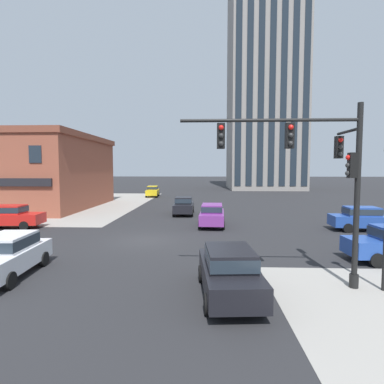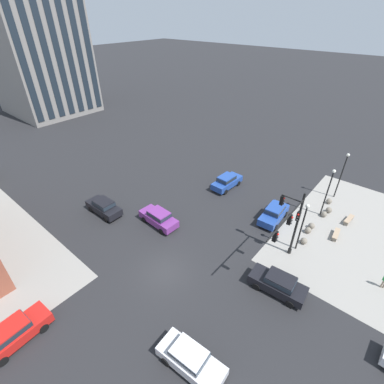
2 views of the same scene
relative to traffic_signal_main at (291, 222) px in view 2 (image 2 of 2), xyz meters
name	(u,v)px [view 2 (image 2 of 2)]	position (x,y,z in m)	size (l,w,h in m)	color
ground_plane	(165,272)	(-7.85, 7.03, -4.34)	(320.00, 320.00, 0.00)	#262628
traffic_signal_main	(291,222)	(0.00, 0.00, 0.00)	(6.50, 2.09, 6.65)	black
bollard_sphere_curb_a	(304,241)	(3.30, -0.73, -4.02)	(0.63, 0.63, 0.63)	gray
bollard_sphere_curb_b	(308,230)	(5.09, -0.46, -4.02)	(0.63, 0.63, 0.63)	gray
bollard_sphere_curb_c	(312,226)	(5.98, -0.48, -4.02)	(0.63, 0.63, 0.63)	gray
bollard_sphere_curb_d	(324,214)	(8.80, -0.79, -4.02)	(0.63, 0.63, 0.63)	gray
bollard_sphere_curb_e	(329,210)	(9.90, -0.97, -4.02)	(0.63, 0.63, 0.63)	gray
bollard_sphere_curb_f	(329,201)	(11.67, -0.42, -4.02)	(0.63, 0.63, 0.63)	gray
bench_near_signal	(336,234)	(6.26, -2.81, -4.01)	(1.84, 0.64, 0.49)	tan
bench_mid_block	(349,220)	(9.54, -3.13, -4.01)	(1.84, 0.65, 0.49)	tan
street_lamp_corner_near	(303,222)	(2.15, -0.44, -1.08)	(0.36, 0.36, 5.17)	black
street_lamp_mid_sidewalk	(329,188)	(8.92, -0.41, -0.82)	(0.36, 0.36, 5.64)	black
street_lamp_corner_far	(343,171)	(13.49, -0.47, -0.76)	(0.36, 0.36, 5.75)	black
car_main_northbound_far	(104,206)	(-6.26, 17.95, -3.42)	(1.93, 4.42, 1.68)	black
car_main_southbound_near	(14,332)	(-18.48, 10.56, -3.42)	(4.50, 2.09, 1.68)	red
car_cross_eastbound	(278,283)	(-3.39, -1.19, -3.42)	(2.15, 4.52, 1.68)	black
car_cross_westbound	(274,213)	(4.72, 3.18, -3.42)	(4.49, 2.08, 1.68)	#23479E
car_parked_curb	(227,181)	(6.84, 10.66, -3.42)	(4.48, 2.05, 1.68)	#23479E
car_main_mid	(159,217)	(-3.69, 12.00, -3.42)	(2.05, 4.48, 1.68)	#7A3389
car_cross_far	(190,359)	(-12.16, 0.46, -3.42)	(2.10, 4.50, 1.68)	silver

